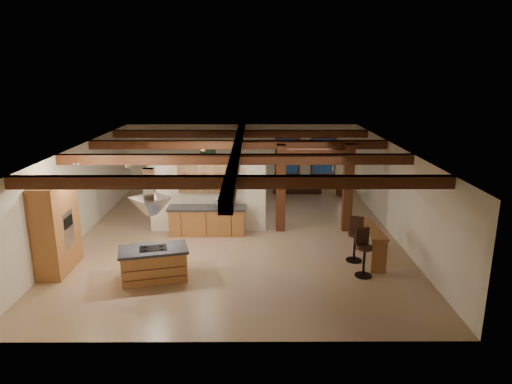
# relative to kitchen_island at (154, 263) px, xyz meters

# --- Properties ---
(ground) EXTENTS (12.00, 12.00, 0.00)m
(ground) POSITION_rel_kitchen_island_xyz_m (2.03, 3.18, -0.43)
(ground) COLOR tan
(ground) RESTS_ON ground
(room_walls) EXTENTS (12.00, 12.00, 12.00)m
(room_walls) POSITION_rel_kitchen_island_xyz_m (2.03, 3.18, 1.35)
(room_walls) COLOR white
(room_walls) RESTS_ON ground
(ceiling_beams) EXTENTS (10.00, 12.00, 0.28)m
(ceiling_beams) POSITION_rel_kitchen_island_xyz_m (2.03, 3.18, 2.33)
(ceiling_beams) COLOR #411710
(ceiling_beams) RESTS_ON room_walls
(timber_posts) EXTENTS (2.50, 0.30, 2.90)m
(timber_posts) POSITION_rel_kitchen_island_xyz_m (4.53, 3.68, 1.34)
(timber_posts) COLOR #411710
(timber_posts) RESTS_ON ground
(partition_wall) EXTENTS (3.80, 0.18, 2.20)m
(partition_wall) POSITION_rel_kitchen_island_xyz_m (1.03, 3.68, 0.67)
(partition_wall) COLOR white
(partition_wall) RESTS_ON ground
(pantry_cabinet) EXTENTS (0.67, 1.60, 2.40)m
(pantry_cabinet) POSITION_rel_kitchen_island_xyz_m (-2.64, 0.58, 0.77)
(pantry_cabinet) COLOR #AA5E37
(pantry_cabinet) RESTS_ON ground
(back_counter) EXTENTS (2.50, 0.66, 0.94)m
(back_counter) POSITION_rel_kitchen_island_xyz_m (1.03, 3.29, 0.05)
(back_counter) COLOR #AA5E37
(back_counter) RESTS_ON ground
(upper_display_cabinet) EXTENTS (1.80, 0.36, 0.95)m
(upper_display_cabinet) POSITION_rel_kitchen_island_xyz_m (1.03, 3.49, 1.42)
(upper_display_cabinet) COLOR #AA5E37
(upper_display_cabinet) RESTS_ON partition_wall
(range_hood) EXTENTS (1.10, 1.10, 1.40)m
(range_hood) POSITION_rel_kitchen_island_xyz_m (-0.00, 0.00, 1.36)
(range_hood) COLOR silver
(range_hood) RESTS_ON room_walls
(back_windows) EXTENTS (2.70, 0.07, 1.70)m
(back_windows) POSITION_rel_kitchen_island_xyz_m (4.83, 9.11, 1.07)
(back_windows) COLOR #411710
(back_windows) RESTS_ON room_walls
(framed_art) EXTENTS (0.65, 0.05, 0.85)m
(framed_art) POSITION_rel_kitchen_island_xyz_m (0.53, 9.12, 1.27)
(framed_art) COLOR #411710
(framed_art) RESTS_ON room_walls
(recessed_cans) EXTENTS (3.16, 2.46, 0.03)m
(recessed_cans) POSITION_rel_kitchen_island_xyz_m (-0.51, 1.25, 2.44)
(recessed_cans) COLOR silver
(recessed_cans) RESTS_ON room_walls
(kitchen_island) EXTENTS (1.88, 1.29, 0.85)m
(kitchen_island) POSITION_rel_kitchen_island_xyz_m (0.00, 0.00, 0.00)
(kitchen_island) COLOR #AA5E37
(kitchen_island) RESTS_ON ground
(dining_table) EXTENTS (1.86, 1.12, 0.63)m
(dining_table) POSITION_rel_kitchen_island_xyz_m (1.53, 5.39, -0.11)
(dining_table) COLOR #391B0E
(dining_table) RESTS_ON ground
(sofa) EXTENTS (2.10, 0.86, 0.61)m
(sofa) POSITION_rel_kitchen_island_xyz_m (4.42, 8.63, -0.12)
(sofa) COLOR black
(sofa) RESTS_ON ground
(microwave) EXTENTS (0.56, 0.47, 0.26)m
(microwave) POSITION_rel_kitchen_island_xyz_m (1.55, 3.29, 0.64)
(microwave) COLOR #B5B5BA
(microwave) RESTS_ON back_counter
(bar_counter) EXTENTS (0.54, 1.83, 0.95)m
(bar_counter) POSITION_rel_kitchen_island_xyz_m (5.78, 1.16, 0.21)
(bar_counter) COLOR #AA5E37
(bar_counter) RESTS_ON ground
(side_table) EXTENTS (0.53, 0.53, 0.52)m
(side_table) POSITION_rel_kitchen_island_xyz_m (6.33, 8.06, -0.17)
(side_table) COLOR #411710
(side_table) RESTS_ON ground
(table_lamp) EXTENTS (0.26, 0.26, 0.30)m
(table_lamp) POSITION_rel_kitchen_island_xyz_m (6.33, 8.06, 0.30)
(table_lamp) COLOR black
(table_lamp) RESTS_ON side_table
(bar_stool_a) EXTENTS (0.45, 0.46, 1.26)m
(bar_stool_a) POSITION_rel_kitchen_island_xyz_m (5.38, 0.18, 0.21)
(bar_stool_a) COLOR black
(bar_stool_a) RESTS_ON ground
(bar_stool_b) EXTENTS (0.47, 0.48, 1.25)m
(bar_stool_b) POSITION_rel_kitchen_island_xyz_m (5.37, 1.17, 0.21)
(bar_stool_b) COLOR black
(bar_stool_b) RESTS_ON ground
(dining_chairs) EXTENTS (2.51, 2.51, 1.31)m
(dining_chairs) POSITION_rel_kitchen_island_xyz_m (1.53, 5.39, 0.24)
(dining_chairs) COLOR #411710
(dining_chairs) RESTS_ON ground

